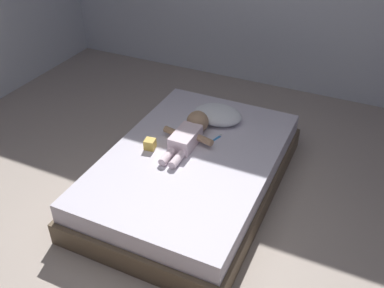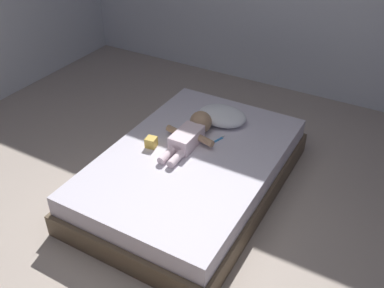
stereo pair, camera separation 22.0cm
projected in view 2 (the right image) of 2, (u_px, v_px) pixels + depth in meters
The scene contains 6 objects.
ground_plane at pixel (170, 271), 2.92m from camera, with size 8.00×8.00×0.00m, color #B7A79A.
bed at pixel (192, 172), 3.53m from camera, with size 1.32×1.98×0.35m.
pillow at pixel (222, 116), 3.79m from camera, with size 0.44×0.33×0.13m.
baby at pixel (192, 133), 3.55m from camera, with size 0.45×0.66×0.19m.
toothbrush at pixel (217, 140), 3.58m from camera, with size 0.06×0.16×0.02m.
toy_block at pixel (151, 142), 3.50m from camera, with size 0.09×0.09×0.08m.
Camera 2 is at (1.07, -1.58, 2.38)m, focal length 40.25 mm.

